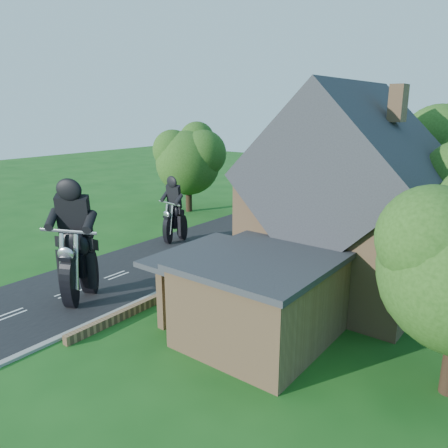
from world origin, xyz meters
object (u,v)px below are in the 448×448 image
Objects in this scene: annex at (258,297)px; motorcycle_lead at (80,283)px; garden_wall at (233,264)px; motorcycle_follow at (175,232)px; house at (346,206)px.

motorcycle_lead is at bearing -164.85° from annex.
garden_wall is 14.84× the size of motorcycle_follow.
garden_wall is 2.15× the size of house.
annex is at bearing -46.16° from garden_wall.
motorcycle_follow is at bearing -96.34° from motorcycle_lead.
house is 1.45× the size of annex.
motorcycle_follow is (-3.03, 9.67, -0.21)m from motorcycle_lead.
motorcycle_follow is at bearing 147.79° from annex.
annex is 13.81m from motorcycle_follow.
house is 6.91× the size of motorcycle_follow.
motorcycle_lead is (-8.61, -2.33, -0.87)m from annex.
garden_wall is 8.19m from annex.
garden_wall is 11.44× the size of motorcycle_lead.
house is at bearing 9.17° from garden_wall.
motorcycle_follow reaches higher than garden_wall.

